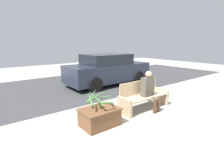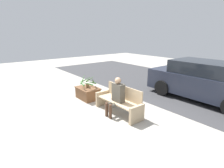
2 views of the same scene
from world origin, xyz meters
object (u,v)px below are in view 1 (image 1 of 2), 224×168
Objects in this scene: bench at (143,96)px; person_seated at (149,89)px; planter_box at (100,116)px; potted_plant at (100,99)px; parked_car at (108,70)px.

person_seated is (0.07, -0.19, 0.28)m from bench.
potted_plant is at bearing -33.15° from planter_box.
planter_box is 4.79m from parked_car.
planter_box is at bearing -175.28° from bench.
person_seated is at bearing -70.45° from bench.
parked_car reaches higher than potted_plant.
parked_car is at bearing 50.59° from planter_box.
potted_plant is at bearing -175.11° from bench.
parked_car is (1.10, 3.71, 0.08)m from person_seated.
parked_car reaches higher than bench.
bench is at bearing 4.89° from potted_plant.
person_seated reaches higher than potted_plant.
person_seated is at bearing -0.81° from potted_plant.
planter_box is 0.49m from potted_plant.
potted_plant is (0.01, -0.00, 0.49)m from planter_box.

